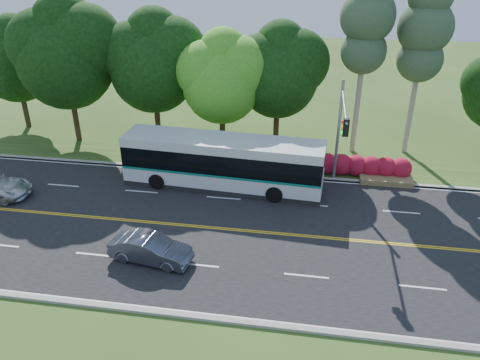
# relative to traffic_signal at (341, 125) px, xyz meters

# --- Properties ---
(ground) EXTENTS (120.00, 120.00, 0.00)m
(ground) POSITION_rel_traffic_signal_xyz_m (-6.49, -5.40, -4.67)
(ground) COLOR #2D4717
(ground) RESTS_ON ground
(road) EXTENTS (60.00, 14.00, 0.02)m
(road) POSITION_rel_traffic_signal_xyz_m (-6.49, -5.40, -4.66)
(road) COLOR black
(road) RESTS_ON ground
(curb_north) EXTENTS (60.00, 0.30, 0.15)m
(curb_north) POSITION_rel_traffic_signal_xyz_m (-6.49, 1.75, -4.60)
(curb_north) COLOR gray
(curb_north) RESTS_ON ground
(curb_south) EXTENTS (60.00, 0.30, 0.15)m
(curb_south) POSITION_rel_traffic_signal_xyz_m (-6.49, -12.55, -4.60)
(curb_south) COLOR gray
(curb_south) RESTS_ON ground
(grass_verge) EXTENTS (60.00, 4.00, 0.10)m
(grass_verge) POSITION_rel_traffic_signal_xyz_m (-6.49, 3.60, -4.62)
(grass_verge) COLOR #2D4717
(grass_verge) RESTS_ON ground
(lane_markings) EXTENTS (57.60, 13.82, 0.00)m
(lane_markings) POSITION_rel_traffic_signal_xyz_m (-6.59, -5.40, -4.65)
(lane_markings) COLOR gold
(lane_markings) RESTS_ON road
(tree_row) EXTENTS (44.70, 9.10, 13.84)m
(tree_row) POSITION_rel_traffic_signal_xyz_m (-11.65, 6.73, 2.06)
(tree_row) COLOR black
(tree_row) RESTS_ON ground
(bougainvillea_hedge) EXTENTS (9.50, 2.25, 1.50)m
(bougainvillea_hedge) POSITION_rel_traffic_signal_xyz_m (0.69, 2.75, -3.95)
(bougainvillea_hedge) COLOR maroon
(bougainvillea_hedge) RESTS_ON ground
(traffic_signal) EXTENTS (0.42, 6.10, 7.00)m
(traffic_signal) POSITION_rel_traffic_signal_xyz_m (0.00, 0.00, 0.00)
(traffic_signal) COLOR gray
(traffic_signal) RESTS_ON ground
(transit_bus) EXTENTS (13.20, 3.69, 3.41)m
(transit_bus) POSITION_rel_traffic_signal_xyz_m (-7.33, -0.33, -2.96)
(transit_bus) COLOR silver
(transit_bus) RESTS_ON road
(sedan) EXTENTS (4.42, 2.08, 1.40)m
(sedan) POSITION_rel_traffic_signal_xyz_m (-9.43, -8.89, -3.95)
(sedan) COLOR #565A68
(sedan) RESTS_ON road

